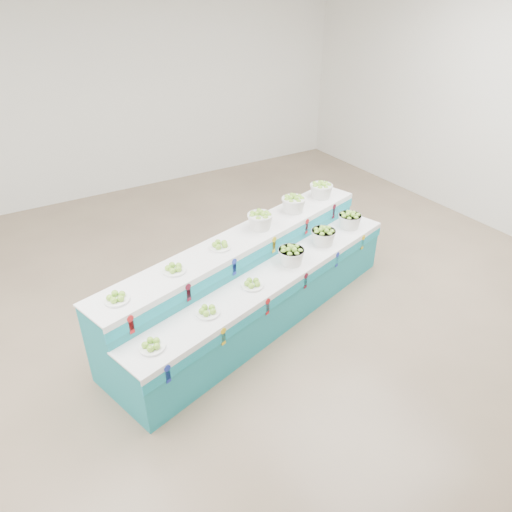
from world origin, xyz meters
The scene contains 15 objects.
ground centered at (0.00, 0.00, 0.00)m, with size 10.00×10.00×0.00m, color #6F5D4A.
back_wall centered at (0.00, 5.00, 2.00)m, with size 10.00×10.00×0.00m, color silver.
display_stand centered at (0.29, 0.15, 0.51)m, with size 4.11×1.06×1.02m, color teal, non-canonical shape.
plate_lower_left centered at (-1.30, -0.57, 0.77)m, with size 0.25×0.25×0.09m, color white.
plate_lower_mid centered at (-0.61, -0.37, 0.77)m, with size 0.25×0.25×0.09m, color white.
plate_lower_right centered at (0.04, -0.19, 0.77)m, with size 0.25×0.25×0.09m, color white.
basket_lower_left centered at (0.70, 0.00, 0.83)m, with size 0.32×0.32×0.23m, color silver, non-canonical shape.
basket_lower_mid centered at (1.34, 0.18, 0.83)m, with size 0.32×0.32×0.23m, color silver, non-canonical shape.
basket_lower_right centered at (1.93, 0.35, 0.83)m, with size 0.32×0.32×0.23m, color silver, non-canonical shape.
plate_upper_left centered at (-1.44, -0.08, 1.07)m, with size 0.25×0.25×0.09m, color white.
plate_upper_mid centered at (-0.75, 0.12, 1.07)m, with size 0.25×0.25×0.09m, color white.
plate_upper_right centered at (-0.10, 0.30, 1.07)m, with size 0.25×0.25×0.09m, color white.
basket_upper_left centered at (0.56, 0.49, 1.13)m, with size 0.32×0.32×0.23m, color silver, non-canonical shape.
basket_upper_mid centered at (1.20, 0.67, 1.13)m, with size 0.32×0.32×0.23m, color silver, non-canonical shape.
basket_upper_right centered at (1.79, 0.84, 1.13)m, with size 0.32×0.32×0.23m, color silver, non-canonical shape.
Camera 1 is at (-2.21, -3.95, 3.77)m, focal length 33.19 mm.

